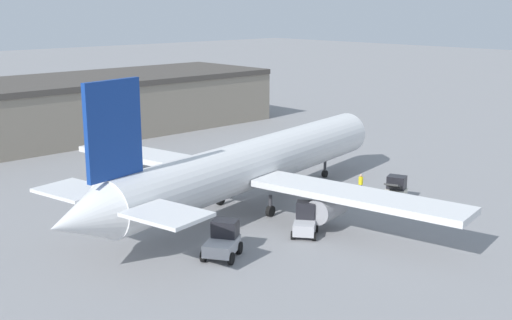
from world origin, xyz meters
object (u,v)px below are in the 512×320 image
object	(u,v)px
baggage_tug	(305,221)
belt_loader_truck	(395,191)
airplane	(249,165)
ground_crew_worker	(361,183)
pushback_tug	(223,241)

from	to	relation	value
baggage_tug	belt_loader_truck	size ratio (longest dim) A/B	0.93
airplane	baggage_tug	size ratio (longest dim) A/B	13.11
airplane	belt_loader_truck	xyz separation A→B (m)	(10.14, -7.22, -2.66)
airplane	ground_crew_worker	world-z (taller)	airplane
pushback_tug	baggage_tug	bearing A→B (deg)	-40.20
airplane	pushback_tug	bearing A→B (deg)	-152.87
ground_crew_worker	pushback_tug	bearing A→B (deg)	124.43
airplane	belt_loader_truck	distance (m)	12.73
airplane	belt_loader_truck	world-z (taller)	airplane
airplane	baggage_tug	distance (m)	7.91
airplane	ground_crew_worker	xyz separation A→B (m)	(10.11, -3.62, -2.73)
airplane	belt_loader_truck	size ratio (longest dim) A/B	12.22
baggage_tug	belt_loader_truck	world-z (taller)	baggage_tug
belt_loader_truck	pushback_tug	xyz separation A→B (m)	(-18.37, 0.81, 0.05)
belt_loader_truck	airplane	bearing A→B (deg)	123.05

